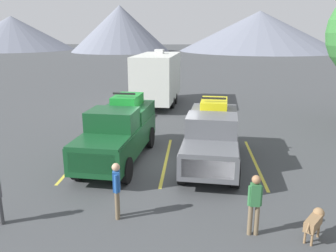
% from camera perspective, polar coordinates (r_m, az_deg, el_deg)
% --- Properties ---
extents(ground_plane, '(240.00, 240.00, 0.00)m').
position_cam_1_polar(ground_plane, '(14.30, -0.39, -6.03)').
color(ground_plane, '#3F4244').
extents(pickup_truck_a, '(2.50, 5.93, 2.68)m').
position_cam_1_polar(pickup_truck_a, '(14.40, -8.02, -0.77)').
color(pickup_truck_a, '#144723').
rests_on(pickup_truck_a, ground).
extents(pickup_truck_b, '(2.55, 5.88, 2.56)m').
position_cam_1_polar(pickup_truck_b, '(14.04, 7.25, -1.40)').
color(pickup_truck_b, '#595B60').
rests_on(pickup_truck_b, ground).
extents(lot_stripe_a, '(0.12, 5.50, 0.01)m').
position_cam_1_polar(lot_stripe_a, '(15.29, -14.15, -5.05)').
color(lot_stripe_a, gold).
rests_on(lot_stripe_a, ground).
extents(lot_stripe_b, '(0.12, 5.50, 0.01)m').
position_cam_1_polar(lot_stripe_b, '(14.57, -0.30, -5.59)').
color(lot_stripe_b, gold).
rests_on(lot_stripe_b, ground).
extents(lot_stripe_c, '(0.12, 5.50, 0.01)m').
position_cam_1_polar(lot_stripe_c, '(14.76, 14.09, -5.80)').
color(lot_stripe_c, gold).
rests_on(lot_stripe_c, ground).
extents(camper_trailer_a, '(3.04, 7.46, 3.91)m').
position_cam_1_polar(camper_trailer_a, '(24.69, -1.79, 8.07)').
color(camper_trailer_a, silver).
rests_on(camper_trailer_a, ground).
extents(person_a, '(0.37, 0.23, 1.69)m').
position_cam_1_polar(person_a, '(9.45, 14.06, -11.88)').
color(person_a, '#726047').
rests_on(person_a, ground).
extents(person_b, '(0.23, 0.37, 1.68)m').
position_cam_1_polar(person_b, '(10.06, -8.43, -9.86)').
color(person_b, '#726047').
rests_on(person_b, ground).
extents(dog, '(0.70, 0.87, 0.75)m').
position_cam_1_polar(dog, '(10.01, 22.96, -14.09)').
color(dog, olive).
rests_on(dog, ground).
extents(mountain_ridge, '(141.58, 40.68, 11.11)m').
position_cam_1_polar(mountain_ridge, '(92.82, 6.14, 15.25)').
color(mountain_ridge, slate).
rests_on(mountain_ridge, ground).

